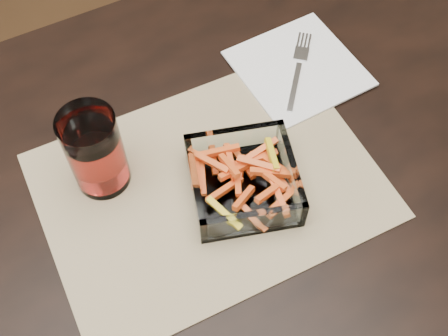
{
  "coord_description": "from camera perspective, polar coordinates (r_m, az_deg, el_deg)",
  "views": [
    {
      "loc": [
        -0.09,
        -0.3,
        1.42
      ],
      "look_at": [
        0.1,
        0.05,
        0.78
      ],
      "focal_mm": 45.0,
      "sensor_mm": 36.0,
      "label": 1
    }
  ],
  "objects": [
    {
      "name": "dining_table",
      "position": [
        0.82,
        -4.39,
        -9.61
      ],
      "size": [
        1.6,
        0.9,
        0.75
      ],
      "color": "black",
      "rests_on": "ground"
    },
    {
      "name": "placemat",
      "position": [
        0.77,
        -1.46,
        -1.78
      ],
      "size": [
        0.46,
        0.34,
        0.0
      ],
      "primitive_type": "cube",
      "rotation": [
        0.0,
        0.0,
        -0.03
      ],
      "color": "tan",
      "rests_on": "dining_table"
    },
    {
      "name": "glass_bowl",
      "position": [
        0.75,
        1.97,
        -1.41
      ],
      "size": [
        0.17,
        0.17,
        0.05
      ],
      "rotation": [
        0.0,
        0.0,
        -0.3
      ],
      "color": "white",
      "rests_on": "placemat"
    },
    {
      "name": "tumbler",
      "position": [
        0.74,
        -12.88,
        1.46
      ],
      "size": [
        0.07,
        0.07,
        0.13
      ],
      "color": "white",
      "rests_on": "placemat"
    },
    {
      "name": "napkin",
      "position": [
        0.9,
        7.56,
        10.02
      ],
      "size": [
        0.18,
        0.18,
        0.0
      ],
      "primitive_type": "cube",
      "rotation": [
        0.0,
        0.0,
        0.03
      ],
      "color": "white",
      "rests_on": "placemat"
    },
    {
      "name": "fork",
      "position": [
        0.9,
        7.56,
        10.06
      ],
      "size": [
        0.12,
        0.13,
        0.0
      ],
      "rotation": [
        0.0,
        0.0,
        -0.71
      ],
      "color": "silver",
      "rests_on": "napkin"
    }
  ]
}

